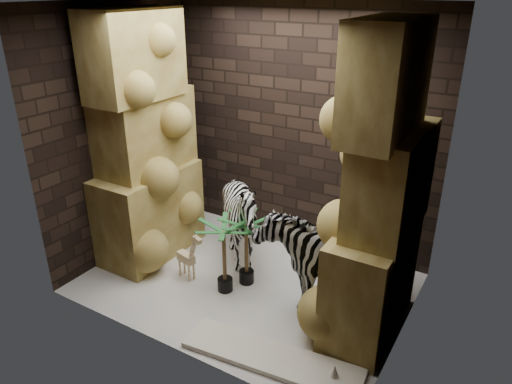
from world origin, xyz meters
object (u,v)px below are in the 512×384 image
Objects in this scene: zebra_left at (242,224)px; zebra_right at (318,237)px; palm_front at (246,251)px; surfboard at (271,358)px; palm_back at (224,258)px; giraffe_toy at (186,252)px.

zebra_right is at bearing -3.87° from zebra_left.
zebra_right is 1.16× the size of zebra_left.
zebra_right is 1.72× the size of palm_front.
zebra_left is 1.71m from surfboard.
zebra_left is at bearing 125.91° from surfboard.
zebra_right reaches higher than zebra_left.
surfboard is at bearing -47.16° from zebra_left.
zebra_right is at bearing 26.70° from palm_back.
zebra_right is at bearing 88.22° from surfboard.
palm_front reaches higher than giraffe_toy.
zebra_left is 0.56m from palm_back.
palm_back is (-0.12, -0.25, 0.01)m from palm_front.
palm_front is 1.32m from surfboard.
palm_back is (-0.89, -0.45, -0.29)m from zebra_right.
palm_front is at bearing 63.83° from palm_back.
palm_back is (0.52, 0.02, 0.08)m from giraffe_toy.
giraffe_toy is at bearing -157.07° from palm_front.
zebra_right is at bearing 14.26° from palm_front.
palm_back is 1.25m from surfboard.
zebra_right is 1.70× the size of palm_back.
palm_front is at bearing 36.21° from giraffe_toy.
palm_back is at bearing -77.22° from zebra_left.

